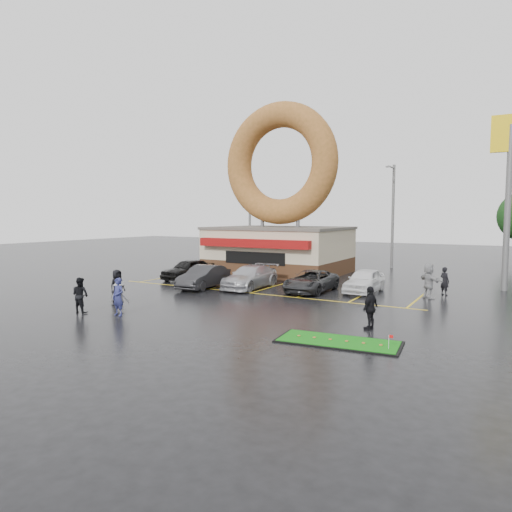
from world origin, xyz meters
The scene contains 19 objects.
ground centered at (0.00, 0.00, 0.00)m, with size 120.00×120.00×0.00m, color black.
donut_shop centered at (-3.00, 12.97, 4.46)m, with size 10.20×8.70×13.50m.
shell_sign centered at (13.00, 12.00, 7.38)m, with size 2.20×0.36×10.60m.
streetlight_left centered at (-10.00, 19.92, 4.78)m, with size 0.40×2.21×9.00m.
streetlight_mid centered at (4.00, 20.92, 4.78)m, with size 0.40×2.21×9.00m.
car_black centered at (-6.80, 6.10, 0.74)m, with size 1.76×4.37×1.49m, color black.
car_dgrey centered at (-3.50, 3.50, 0.72)m, with size 1.52×4.35×1.43m, color #28282A.
car_silver centered at (-0.99, 5.00, 0.71)m, with size 1.99×4.91×1.42m, color #AFAFB4.
car_grey centered at (2.92, 5.64, 0.64)m, with size 2.14×4.63×1.29m, color #29292B.
car_white centered at (5.80, 6.99, 0.71)m, with size 1.68×4.18×1.43m, color white.
person_blue centered at (-2.09, -4.93, 0.87)m, with size 0.63×0.42×1.73m, color navy.
person_blackjkt centered at (-4.09, -5.41, 0.85)m, with size 0.82×0.64×1.69m, color black.
person_hoodie centered at (-2.44, -4.50, 0.77)m, with size 0.99×0.57×1.53m, color #98999B.
person_bystander centered at (-4.65, -2.61, 0.87)m, with size 0.85×0.55×1.74m, color black.
person_cameraman centered at (8.65, -1.69, 0.88)m, with size 1.03×0.43×1.76m, color black.
person_walker_near centered at (9.44, 6.92, 0.97)m, with size 1.80×0.57×1.94m, color #99999C.
person_walker_far centered at (10.07, 8.38, 0.82)m, with size 0.60×0.39×1.64m, color black.
dumpster centered at (-7.67, 13.29, 0.65)m, with size 1.80×1.20×1.30m, color #1A441D.
putting_green centered at (8.21, -4.15, 0.04)m, with size 4.58×2.35×0.55m.
Camera 1 is at (13.74, -19.59, 4.55)m, focal length 32.00 mm.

